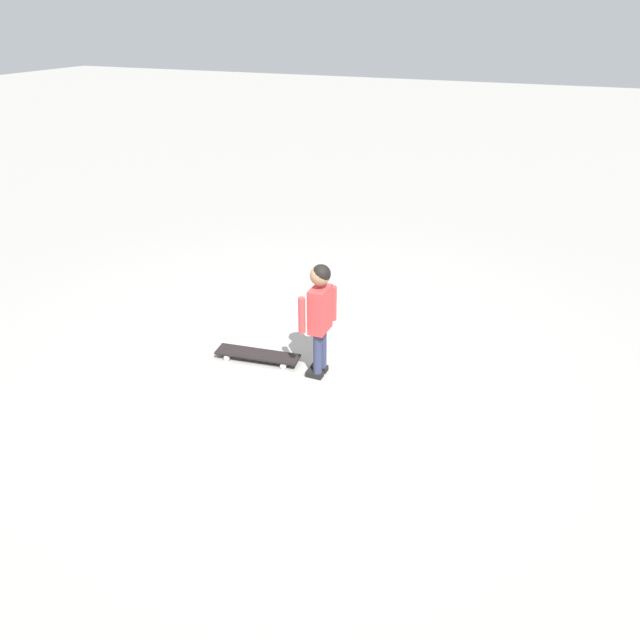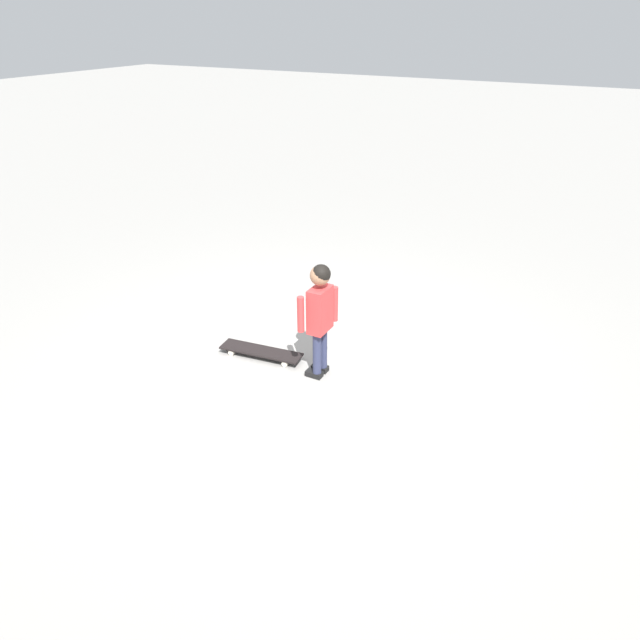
{
  "view_description": "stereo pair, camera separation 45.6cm",
  "coord_description": "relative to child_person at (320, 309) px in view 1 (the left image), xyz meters",
  "views": [
    {
      "loc": [
        -4.25,
        -1.96,
        2.91
      ],
      "look_at": [
        -0.1,
        -0.24,
        0.55
      ],
      "focal_mm": 33.32,
      "sensor_mm": 36.0,
      "label": 1
    },
    {
      "loc": [
        -4.06,
        -2.37,
        2.91
      ],
      "look_at": [
        -0.1,
        -0.24,
        0.55
      ],
      "focal_mm": 33.32,
      "sensor_mm": 36.0,
      "label": 2
    }
  ],
  "objects": [
    {
      "name": "skateboard",
      "position": [
        -0.0,
        0.63,
        -0.6
      ],
      "size": [
        0.29,
        0.81,
        0.07
      ],
      "color": "black",
      "rests_on": "ground"
    },
    {
      "name": "child_person",
      "position": [
        0.0,
        0.0,
        0.0
      ],
      "size": [
        0.37,
        0.22,
        1.06
      ],
      "color": "#2D3351",
      "rests_on": "ground"
    },
    {
      "name": "ground_plane",
      "position": [
        0.1,
        0.24,
        -0.66
      ],
      "size": [
        50.0,
        50.0,
        0.0
      ],
      "primitive_type": "plane",
      "color": "gray"
    }
  ]
}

